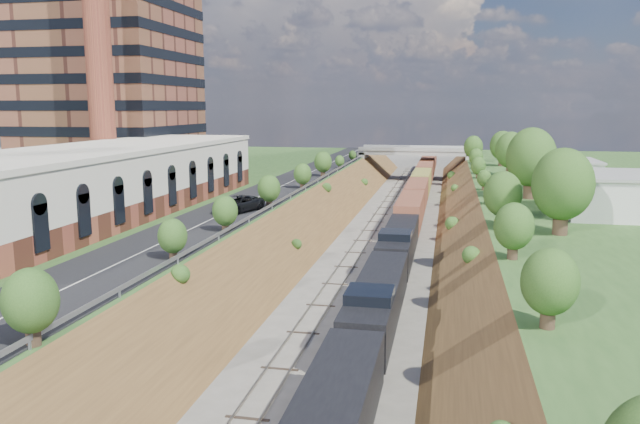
# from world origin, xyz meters

# --- Properties ---
(platform_left) EXTENTS (44.00, 180.00, 5.00)m
(platform_left) POSITION_xyz_m (-33.00, 60.00, 2.50)
(platform_left) COLOR #2F5322
(platform_left) RESTS_ON ground
(embankment_left) EXTENTS (10.00, 180.00, 10.00)m
(embankment_left) POSITION_xyz_m (-11.00, 60.00, 0.00)
(embankment_left) COLOR olive
(embankment_left) RESTS_ON ground
(embankment_right) EXTENTS (10.00, 180.00, 10.00)m
(embankment_right) POSITION_xyz_m (11.00, 60.00, 0.00)
(embankment_right) COLOR olive
(embankment_right) RESTS_ON ground
(rail_left_track) EXTENTS (1.58, 180.00, 0.18)m
(rail_left_track) POSITION_xyz_m (-2.60, 60.00, 0.09)
(rail_left_track) COLOR gray
(rail_left_track) RESTS_ON ground
(rail_right_track) EXTENTS (1.58, 180.00, 0.18)m
(rail_right_track) POSITION_xyz_m (2.60, 60.00, 0.09)
(rail_right_track) COLOR gray
(rail_right_track) RESTS_ON ground
(road) EXTENTS (8.00, 180.00, 0.10)m
(road) POSITION_xyz_m (-15.50, 60.00, 5.05)
(road) COLOR black
(road) RESTS_ON platform_left
(guardrail) EXTENTS (0.10, 171.00, 0.70)m
(guardrail) POSITION_xyz_m (-11.40, 59.80, 5.55)
(guardrail) COLOR #99999E
(guardrail) RESTS_ON platform_left
(commercial_building) EXTENTS (14.30, 62.30, 7.00)m
(commercial_building) POSITION_xyz_m (-28.00, 38.00, 8.51)
(commercial_building) COLOR brown
(commercial_building) RESTS_ON platform_left
(smokestack) EXTENTS (3.20, 3.20, 40.00)m
(smokestack) POSITION_xyz_m (-36.00, 56.00, 25.00)
(smokestack) COLOR brown
(smokestack) RESTS_ON platform_left
(overpass) EXTENTS (24.50, 8.30, 7.40)m
(overpass) POSITION_xyz_m (0.00, 122.00, 4.92)
(overpass) COLOR gray
(overpass) RESTS_ON ground
(white_building_near) EXTENTS (9.00, 12.00, 4.00)m
(white_building_near) POSITION_xyz_m (23.50, 52.00, 7.00)
(white_building_near) COLOR silver
(white_building_near) RESTS_ON platform_right
(white_building_far) EXTENTS (8.00, 10.00, 3.60)m
(white_building_far) POSITION_xyz_m (23.00, 74.00, 6.80)
(white_building_far) COLOR silver
(white_building_far) RESTS_ON platform_right
(tree_right_large) EXTENTS (5.25, 5.25, 7.61)m
(tree_right_large) POSITION_xyz_m (17.00, 40.00, 9.38)
(tree_right_large) COLOR #473323
(tree_right_large) RESTS_ON platform_right
(tree_left_crest) EXTENTS (2.45, 2.45, 3.55)m
(tree_left_crest) POSITION_xyz_m (-11.80, 20.00, 7.04)
(tree_left_crest) COLOR #473323
(tree_left_crest) RESTS_ON platform_left
(freight_train) EXTENTS (3.05, 155.30, 4.56)m
(freight_train) POSITION_xyz_m (2.60, 78.22, 2.61)
(freight_train) COLOR black
(freight_train) RESTS_ON ground
(suv) EXTENTS (4.79, 6.75, 1.71)m
(suv) POSITION_xyz_m (-14.33, 45.16, 5.95)
(suv) COLOR black
(suv) RESTS_ON road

